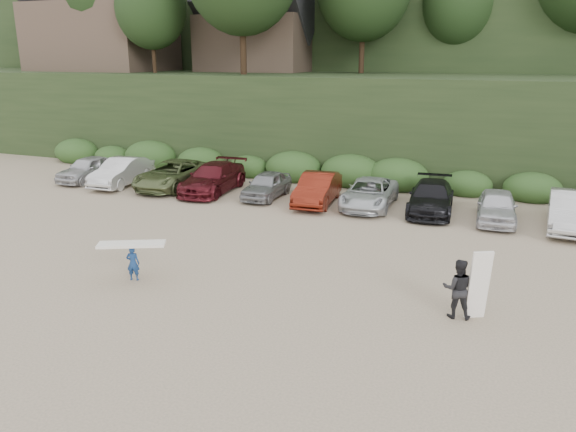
% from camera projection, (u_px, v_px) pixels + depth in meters
% --- Properties ---
extents(ground, '(120.00, 120.00, 0.00)m').
position_uv_depth(ground, '(292.00, 280.00, 18.89)').
color(ground, tan).
rests_on(ground, ground).
extents(hillside_backdrop, '(90.00, 41.50, 28.00)m').
position_uv_depth(hillside_backdrop, '(440.00, 6.00, 47.95)').
color(hillside_backdrop, black).
rests_on(hillside_backdrop, ground).
extents(parked_cars, '(39.59, 6.11, 1.62)m').
position_uv_depth(parked_cars, '(406.00, 196.00, 26.91)').
color(parked_cars, '#B4B5BA').
rests_on(parked_cars, ground).
extents(child_surfer, '(2.24, 1.51, 1.32)m').
position_uv_depth(child_surfer, '(132.00, 255.00, 18.67)').
color(child_surfer, navy).
rests_on(child_surfer, ground).
extents(adult_surfer, '(1.36, 0.79, 2.09)m').
position_uv_depth(adult_surfer, '(460.00, 288.00, 16.02)').
color(adult_surfer, black).
rests_on(adult_surfer, ground).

